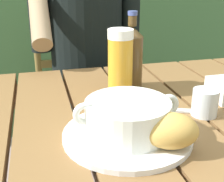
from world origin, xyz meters
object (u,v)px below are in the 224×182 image
(soup_bowl, at_px, (128,116))
(beer_glass, at_px, (120,63))
(bread_roll, at_px, (170,130))
(beer_bottle, at_px, (132,56))
(person_eating, at_px, (88,58))
(table_knife, at_px, (170,110))
(water_glass_small, at_px, (205,103))
(serving_plate, at_px, (127,134))
(chair_near_diner, at_px, (83,95))

(soup_bowl, distance_m, beer_glass, 0.25)
(bread_roll, height_order, beer_bottle, beer_bottle)
(person_eating, xyz_separation_m, bread_roll, (0.02, -0.83, 0.07))
(beer_glass, height_order, table_knife, beer_glass)
(person_eating, bearing_deg, soup_bowl, -93.33)
(person_eating, height_order, table_knife, person_eating)
(bread_roll, height_order, water_glass_small, bread_roll)
(beer_bottle, bearing_deg, serving_plate, -108.90)
(person_eating, distance_m, water_glass_small, 0.72)
(beer_bottle, bearing_deg, beer_glass, -132.59)
(beer_bottle, bearing_deg, chair_near_diner, 94.50)
(serving_plate, height_order, beer_bottle, beer_bottle)
(bread_roll, xyz_separation_m, water_glass_small, (0.15, 0.13, -0.01))
(beer_bottle, bearing_deg, bread_roll, -95.58)
(soup_bowl, distance_m, beer_bottle, 0.31)
(soup_bowl, height_order, beer_glass, beer_glass)
(serving_plate, xyz_separation_m, beer_bottle, (0.10, 0.29, 0.09))
(bread_roll, xyz_separation_m, beer_glass, (-0.01, 0.31, 0.05))
(beer_glass, distance_m, table_knife, 0.19)
(chair_near_diner, relative_size, table_knife, 5.91)
(beer_glass, height_order, beer_bottle, beer_bottle)
(beer_glass, bearing_deg, person_eating, 90.55)
(serving_plate, height_order, beer_glass, beer_glass)
(bread_roll, relative_size, water_glass_small, 1.97)
(serving_plate, height_order, water_glass_small, water_glass_small)
(serving_plate, height_order, bread_roll, bread_roll)
(chair_near_diner, distance_m, table_knife, 0.91)
(chair_near_diner, xyz_separation_m, person_eating, (-0.00, -0.20, 0.26))
(serving_plate, relative_size, beer_bottle, 1.22)
(chair_near_diner, bearing_deg, table_knife, -83.55)
(water_glass_small, bearing_deg, beer_bottle, 116.95)
(water_glass_small, height_order, table_knife, water_glass_small)
(bread_roll, bearing_deg, serving_plate, 130.60)
(serving_plate, relative_size, table_knife, 1.82)
(serving_plate, bearing_deg, table_knife, 34.75)
(person_eating, relative_size, serving_plate, 4.38)
(table_knife, bearing_deg, soup_bowl, -145.25)
(beer_glass, bearing_deg, soup_bowl, -101.77)
(person_eating, relative_size, water_glass_small, 18.30)
(beer_bottle, distance_m, water_glass_small, 0.27)
(bread_roll, bearing_deg, beer_bottle, 84.42)
(water_glass_small, bearing_deg, person_eating, 103.92)
(soup_bowl, xyz_separation_m, beer_glass, (0.05, 0.24, 0.05))
(chair_near_diner, distance_m, beer_glass, 0.82)
(water_glass_small, bearing_deg, table_knife, 150.55)
(table_knife, bearing_deg, beer_glass, 124.86)
(serving_plate, bearing_deg, chair_near_diner, 87.19)
(person_eating, height_order, beer_glass, person_eating)
(beer_bottle, xyz_separation_m, water_glass_small, (0.12, -0.23, -0.06))
(beer_bottle, bearing_deg, water_glass_small, -63.05)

